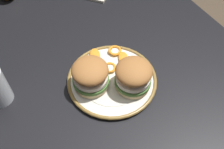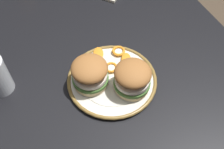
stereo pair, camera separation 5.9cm
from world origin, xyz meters
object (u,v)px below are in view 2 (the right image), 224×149
dinner_plate (112,80)px  sandwich_half_right (90,73)px  sandwich_half_left (132,78)px  dining_table (100,82)px

dinner_plate → sandwich_half_right: (-0.02, -0.07, 0.06)m
sandwich_half_left → sandwich_half_right: (-0.07, -0.11, 0.00)m
dining_table → dinner_plate: dinner_plate is taller
dining_table → dinner_plate: bearing=15.6°
dinner_plate → sandwich_half_right: size_ratio=1.93×
dinner_plate → sandwich_half_left: size_ratio=1.88×
dinner_plate → sandwich_half_left: (0.06, 0.04, 0.06)m
dining_table → dinner_plate: size_ratio=4.47×
sandwich_half_right → dining_table: bearing=135.8°
dinner_plate → sandwich_half_right: 0.09m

